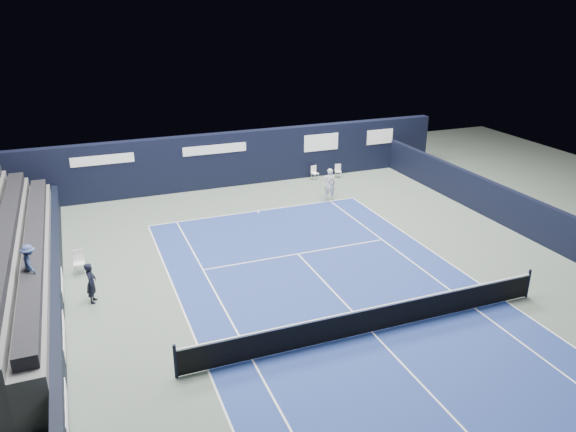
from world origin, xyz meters
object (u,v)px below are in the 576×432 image
object	(u,v)px
folding_chair_back_a	(314,172)
tennis_net	(373,319)
line_judge_chair	(79,260)
tennis_player	(329,184)
folding_chair_back_b	(338,170)

from	to	relation	value
folding_chair_back_a	tennis_net	world-z (taller)	tennis_net
line_judge_chair	tennis_net	size ratio (longest dim) A/B	0.07
tennis_net	tennis_player	world-z (taller)	tennis_player
folding_chair_back_b	tennis_net	distance (m)	16.83
folding_chair_back_b	tennis_net	world-z (taller)	tennis_net
folding_chair_back_a	folding_chair_back_b	world-z (taller)	folding_chair_back_a
line_judge_chair	tennis_player	world-z (taller)	tennis_player
line_judge_chair	tennis_player	distance (m)	13.57
folding_chair_back_a	tennis_net	size ratio (longest dim) A/B	0.06
folding_chair_back_a	tennis_net	distance (m)	16.48
folding_chair_back_a	tennis_net	bearing A→B (deg)	-116.50
folding_chair_back_b	line_judge_chair	distance (m)	16.89
folding_chair_back_a	line_judge_chair	size ratio (longest dim) A/B	0.88
folding_chair_back_b	tennis_player	bearing A→B (deg)	-105.78
tennis_net	tennis_player	xyz separation A→B (m)	(4.19, 12.18, 0.36)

